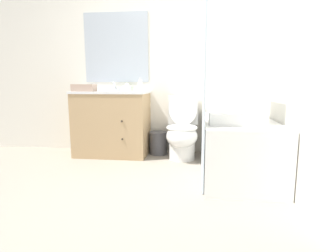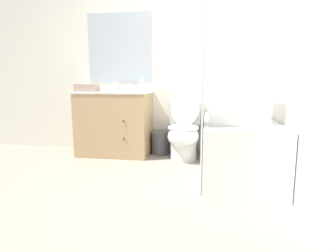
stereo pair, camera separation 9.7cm
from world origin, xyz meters
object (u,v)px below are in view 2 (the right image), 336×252
object	(u,v)px
vanity_cabinet	(115,122)
soap_dispenser	(142,85)
bath_towel_folded	(225,119)
hand_towel_folded	(87,88)
tissue_box	(130,88)
wastebasket	(161,143)
bathtub	(237,145)
toilet	(184,131)
sink_faucet	(118,88)

from	to	relation	value
vanity_cabinet	soap_dispenser	xyz separation A→B (m)	(0.38, 0.04, 0.50)
soap_dispenser	bath_towel_folded	distance (m)	1.44
soap_dispenser	hand_towel_folded	bearing A→B (deg)	-163.39
soap_dispenser	hand_towel_folded	distance (m)	0.70
tissue_box	wastebasket	bearing A→B (deg)	-6.05
tissue_box	bathtub	bearing A→B (deg)	-25.15
bathtub	bath_towel_folded	world-z (taller)	bath_towel_folded
vanity_cabinet	toilet	world-z (taller)	vanity_cabinet
bathtub	wastebasket	distance (m)	1.13
sink_faucet	wastebasket	bearing A→B (deg)	-7.65
wastebasket	bath_towel_folded	xyz separation A→B (m)	(0.78, -1.04, 0.48)
vanity_cabinet	sink_faucet	world-z (taller)	sink_faucet
wastebasket	soap_dispenser	distance (m)	0.81
wastebasket	soap_dispenser	bearing A→B (deg)	-166.17
tissue_box	soap_dispenser	distance (m)	0.23
toilet	wastebasket	distance (m)	0.42
sink_faucet	toilet	bearing A→B (deg)	-14.82
bathtub	soap_dispenser	distance (m)	1.44
wastebasket	toilet	bearing A→B (deg)	-26.61
vanity_cabinet	toilet	distance (m)	0.94
vanity_cabinet	wastebasket	size ratio (longest dim) A/B	3.14
vanity_cabinet	sink_faucet	xyz separation A→B (m)	(-0.00, 0.18, 0.45)
vanity_cabinet	bathtub	distance (m)	1.63
vanity_cabinet	toilet	xyz separation A→B (m)	(0.94, -0.07, -0.08)
sink_faucet	soap_dispenser	xyz separation A→B (m)	(0.38, -0.14, 0.04)
bathtub	tissue_box	world-z (taller)	tissue_box
vanity_cabinet	sink_faucet	size ratio (longest dim) A/B	6.73
vanity_cabinet	bath_towel_folded	xyz separation A→B (m)	(1.38, -0.95, 0.19)
wastebasket	tissue_box	bearing A→B (deg)	173.95
vanity_cabinet	bath_towel_folded	size ratio (longest dim) A/B	3.20
toilet	bathtub	xyz separation A→B (m)	(0.61, -0.43, -0.06)
hand_towel_folded	bath_towel_folded	world-z (taller)	hand_towel_folded
vanity_cabinet	toilet	size ratio (longest dim) A/B	1.13
sink_faucet	toilet	world-z (taller)	sink_faucet
wastebasket	bathtub	bearing A→B (deg)	-32.43
sink_faucet	wastebasket	world-z (taller)	sink_faucet
hand_towel_folded	sink_faucet	bearing A→B (deg)	48.58
vanity_cabinet	hand_towel_folded	xyz separation A→B (m)	(-0.30, -0.16, 0.46)
toilet	tissue_box	distance (m)	0.96
sink_faucet	hand_towel_folded	xyz separation A→B (m)	(-0.30, -0.34, 0.01)
hand_towel_folded	bath_towel_folded	size ratio (longest dim) A/B	0.93
tissue_box	soap_dispenser	bearing A→B (deg)	-26.57
toilet	bathtub	distance (m)	0.75
bathtub	tissue_box	xyz separation A→B (m)	(-1.37, 0.65, 0.60)
vanity_cabinet	soap_dispenser	world-z (taller)	soap_dispenser
sink_faucet	toilet	xyz separation A→B (m)	(0.94, -0.25, -0.53)
vanity_cabinet	wastebasket	distance (m)	0.67
vanity_cabinet	bathtub	bearing A→B (deg)	-18.00
hand_towel_folded	toilet	bearing A→B (deg)	4.20
wastebasket	vanity_cabinet	bearing A→B (deg)	-170.90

